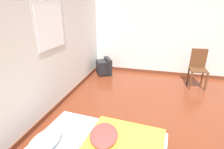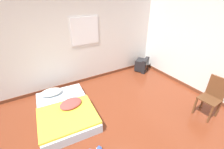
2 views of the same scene
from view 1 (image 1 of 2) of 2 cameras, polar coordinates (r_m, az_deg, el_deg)
name	(u,v)px [view 1 (image 1 of 2)]	position (r m, az deg, el deg)	size (l,w,h in m)	color
ground_plane	(188,145)	(3.02, 23.64, -20.22)	(20.00, 20.00, 0.00)	maroon
wall_back	(32,49)	(3.01, -24.65, 7.44)	(8.19, 0.08, 2.60)	silver
wall_right	(181,31)	(5.25, 21.66, 13.12)	(0.08, 7.27, 2.60)	silver
crt_tv	(104,67)	(5.21, -2.54, 2.55)	(0.59, 0.57, 0.48)	black
wooden_chair	(198,65)	(4.84, 26.31, 2.70)	(0.41, 0.41, 0.94)	brown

